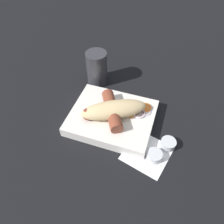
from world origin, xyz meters
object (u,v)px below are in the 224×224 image
bread_roll (114,109)px  condiment_cup_far (168,144)px  food_tray (112,118)px  condiment_cup_near (154,156)px  drink_glass (97,68)px  sausage (113,110)px

bread_roll → condiment_cup_far: size_ratio=4.69×
bread_roll → food_tray: bearing=12.8°
condiment_cup_near → drink_glass: (0.25, -0.24, 0.05)m
food_tray → sausage: bearing=172.6°
bread_roll → condiment_cup_near: (-0.14, 0.08, -0.04)m
condiment_cup_near → drink_glass: drink_glass is taller
condiment_cup_near → sausage: bearing=-30.5°
food_tray → bread_roll: size_ratio=1.25×
food_tray → drink_glass: drink_glass is taller
sausage → condiment_cup_near: (-0.14, 0.08, -0.04)m
condiment_cup_near → condiment_cup_far: size_ratio=1.00×
sausage → condiment_cup_near: 0.17m
food_tray → drink_glass: (0.11, -0.15, 0.04)m
condiment_cup_near → condiment_cup_far: 0.06m
food_tray → sausage: size_ratio=1.53×
food_tray → condiment_cup_near: food_tray is taller
food_tray → bread_roll: (-0.01, -0.00, 0.04)m
condiment_cup_near → condiment_cup_far: same height
drink_glass → food_tray: bearing=124.6°
bread_roll → drink_glass: 0.19m
food_tray → bread_roll: bearing=-167.2°
food_tray → drink_glass: bearing=-55.4°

